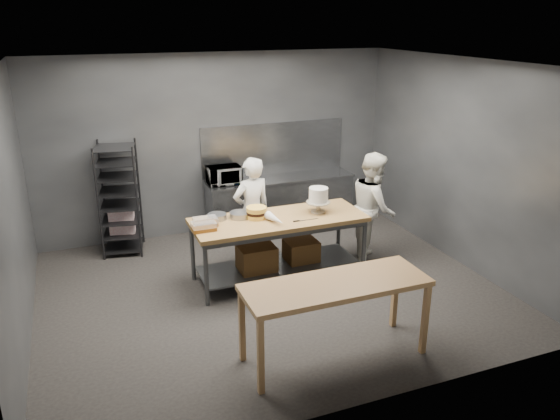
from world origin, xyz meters
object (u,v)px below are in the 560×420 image
work_table (278,241)px  near_counter (336,290)px  frosted_cake_stand (318,197)px  chef_right (373,207)px  chef_behind (252,211)px  microwave (224,175)px  speed_rack (120,200)px  layer_cake (256,213)px

work_table → near_counter: work_table is taller
near_counter → frosted_cake_stand: (0.72, 1.99, 0.34)m
near_counter → chef_right: (1.68, 2.09, 0.02)m
chef_behind → microwave: chef_behind is taller
chef_right → frosted_cake_stand: chef_right is taller
microwave → frosted_cake_stand: frosted_cake_stand is taller
near_counter → chef_behind: bearing=91.2°
speed_rack → chef_behind: size_ratio=1.07×
work_table → chef_behind: 0.71m
near_counter → speed_rack: bearing=115.7°
work_table → chef_behind: (-0.16, 0.64, 0.25)m
speed_rack → chef_behind: speed_rack is taller
chef_right → layer_cake: bearing=112.5°
microwave → frosted_cake_stand: bearing=-65.7°
frosted_cake_stand → microwave: bearing=114.3°
work_table → layer_cake: 0.52m
speed_rack → near_counter: bearing=-64.3°
speed_rack → chef_right: (3.50, -1.69, -0.02)m
chef_behind → microwave: (-0.07, 1.24, 0.23)m
work_table → frosted_cake_stand: bearing=1.1°
speed_rack → chef_behind: (1.76, -1.16, -0.04)m
frosted_cake_stand → layer_cake: (-0.89, 0.09, -0.15)m
work_table → microwave: (-0.23, 1.88, 0.48)m
near_counter → work_table: bearing=87.0°
frosted_cake_stand → chef_right: bearing=6.2°
chef_behind → frosted_cake_stand: size_ratio=4.56×
chef_behind → frosted_cake_stand: (0.78, -0.63, 0.33)m
near_counter → chef_right: 2.69m
microwave → chef_behind: bearing=-86.9°
speed_rack → microwave: speed_rack is taller
near_counter → microwave: (-0.12, 3.86, 0.24)m
frosted_cake_stand → layer_cake: size_ratio=1.30×
microwave → layer_cake: (-0.04, -1.78, -0.05)m
near_counter → frosted_cake_stand: 2.14m
chef_behind → chef_right: 1.81m
chef_behind → chef_right: (1.73, -0.53, 0.02)m
microwave → chef_right: bearing=-44.4°
chef_right → microwave: chef_right is taller
near_counter → frosted_cake_stand: size_ratio=5.56×
work_table → near_counter: 2.00m
microwave → layer_cake: size_ratio=1.96×
speed_rack → chef_right: bearing=-25.7°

